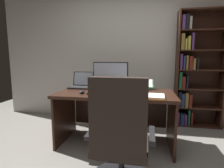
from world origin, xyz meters
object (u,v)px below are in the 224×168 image
(monitor, at_px, (110,75))
(reading_stand_with_book, at_px, (142,84))
(desk, at_px, (116,105))
(pen, at_px, (127,91))
(laptop, at_px, (82,84))
(bookshelf, at_px, (194,72))
(office_chair, at_px, (120,143))
(open_binder, at_px, (147,96))
(keyboard, at_px, (104,93))
(computer_mouse, at_px, (82,92))
(notepad, at_px, (126,91))

(monitor, height_order, reading_stand_with_book, monitor)
(desk, relative_size, pen, 11.23)
(laptop, relative_size, pen, 2.43)
(laptop, bearing_deg, reading_stand_with_book, 4.18)
(bookshelf, xyz_separation_m, reading_stand_with_book, (-0.87, -0.60, -0.15))
(desk, bearing_deg, reading_stand_with_book, 36.57)
(bookshelf, bearing_deg, office_chair, -119.49)
(desk, distance_m, open_binder, 0.55)
(keyboard, bearing_deg, desk, 63.11)
(keyboard, height_order, pen, keyboard)
(computer_mouse, bearing_deg, keyboard, 0.00)
(laptop, distance_m, reading_stand_with_book, 0.94)
(keyboard, xyz_separation_m, open_binder, (0.54, -0.05, -0.00))
(keyboard, relative_size, pen, 3.00)
(keyboard, relative_size, computer_mouse, 4.04)
(laptop, bearing_deg, pen, -15.02)
(notepad, height_order, pen, pen)
(monitor, height_order, laptop, monitor)
(desk, xyz_separation_m, pen, (0.15, -0.00, 0.22))
(computer_mouse, bearing_deg, desk, 29.78)
(desk, distance_m, pen, 0.26)
(computer_mouse, xyz_separation_m, reading_stand_with_book, (0.78, 0.51, 0.05))
(laptop, bearing_deg, monitor, -0.49)
(desk, xyz_separation_m, laptop, (-0.59, 0.20, 0.25))
(notepad, xyz_separation_m, pen, (0.02, 0.00, 0.01))
(desk, distance_m, office_chair, 0.98)
(computer_mouse, distance_m, reading_stand_with_book, 0.93)
(reading_stand_with_book, bearing_deg, open_binder, -83.60)
(bookshelf, height_order, monitor, bookshelf)
(laptop, xyz_separation_m, computer_mouse, (0.16, -0.44, -0.03))
(laptop, distance_m, open_binder, 1.12)
(laptop, bearing_deg, desk, -18.43)
(reading_stand_with_book, xyz_separation_m, notepad, (-0.23, -0.27, -0.06))
(desk, distance_m, laptop, 0.67)
(bookshelf, distance_m, notepad, 1.41)
(pen, bearing_deg, laptop, 164.98)
(monitor, distance_m, reading_stand_with_book, 0.50)
(reading_stand_with_book, bearing_deg, office_chair, -97.81)
(laptop, xyz_separation_m, open_binder, (1.00, -0.49, -0.04))
(bookshelf, distance_m, computer_mouse, 2.00)
(open_binder, xyz_separation_m, notepad, (-0.29, 0.29, -0.01))
(desk, xyz_separation_m, open_binder, (0.42, -0.29, 0.21))
(monitor, bearing_deg, pen, -35.36)
(laptop, xyz_separation_m, pen, (0.74, -0.20, -0.04))
(bookshelf, height_order, notepad, bookshelf)
(notepad, bearing_deg, desk, 179.03)
(open_binder, bearing_deg, computer_mouse, -179.26)
(reading_stand_with_book, relative_size, pen, 2.28)
(keyboard, bearing_deg, pen, 41.32)
(keyboard, height_order, open_binder, same)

